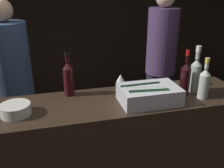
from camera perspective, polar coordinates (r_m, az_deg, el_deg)
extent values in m
cube|color=black|center=(4.14, -8.95, 15.36)|extent=(6.40, 0.06, 2.80)
cube|color=#2D2116|center=(2.10, 0.18, -17.13)|extent=(2.05, 0.51, 1.07)
cube|color=silver|center=(1.78, 8.48, -2.39)|extent=(0.41, 0.27, 0.12)
cylinder|color=black|center=(1.71, 8.36, -2.39)|extent=(0.28, 0.10, 0.07)
cylinder|color=#B2B7AD|center=(1.75, 7.22, -1.67)|extent=(0.29, 0.12, 0.07)
cylinder|color=black|center=(1.80, 6.43, -0.95)|extent=(0.30, 0.08, 0.07)
cylinder|color=silver|center=(1.72, -21.19, -5.46)|extent=(0.19, 0.19, 0.07)
cylinder|color=gray|center=(1.71, -21.33, -4.55)|extent=(0.16, 0.16, 0.01)
cylinder|color=silver|center=(1.95, 1.90, -1.75)|extent=(0.07, 0.07, 0.00)
cylinder|color=silver|center=(1.94, 1.92, -0.72)|extent=(0.01, 0.01, 0.07)
cone|color=silver|center=(1.91, 1.94, 1.23)|extent=(0.08, 0.08, 0.07)
cylinder|color=silver|center=(2.21, 19.21, 0.71)|extent=(0.07, 0.07, 0.06)
sphere|color=#F4C66B|center=(2.21, 19.22, 0.79)|extent=(0.03, 0.03, 0.03)
cylinder|color=black|center=(1.94, 16.26, 0.42)|extent=(0.07, 0.07, 0.21)
cone|color=black|center=(1.90, 16.66, 3.98)|extent=(0.07, 0.07, 0.04)
cylinder|color=black|center=(1.88, 16.90, 6.07)|extent=(0.02, 0.02, 0.10)
cylinder|color=maroon|center=(1.87, 16.99, 6.88)|extent=(0.03, 0.03, 0.04)
cylinder|color=#9EA899|center=(2.02, 18.40, 1.21)|extent=(0.08, 0.08, 0.21)
cone|color=#9EA899|center=(1.99, 18.85, 4.74)|extent=(0.08, 0.08, 0.05)
cylinder|color=#9EA899|center=(1.97, 19.11, 6.79)|extent=(0.03, 0.03, 0.10)
cylinder|color=silver|center=(1.96, 19.21, 7.58)|extent=(0.04, 0.04, 0.05)
cylinder|color=#B2B7AD|center=(1.93, 20.21, -0.54)|extent=(0.07, 0.07, 0.18)
cone|color=#B2B7AD|center=(1.90, 20.65, 2.62)|extent=(0.07, 0.07, 0.04)
cylinder|color=#B2B7AD|center=(1.88, 20.90, 4.42)|extent=(0.03, 0.03, 0.08)
cylinder|color=gold|center=(1.87, 20.99, 5.07)|extent=(0.03, 0.03, 0.04)
cylinder|color=black|center=(1.89, -9.85, 0.47)|extent=(0.08, 0.08, 0.21)
cone|color=black|center=(1.84, -10.10, 4.19)|extent=(0.08, 0.08, 0.05)
cylinder|color=black|center=(1.83, -10.23, 6.09)|extent=(0.03, 0.03, 0.08)
cylinder|color=black|center=(1.82, -10.28, 6.76)|extent=(0.03, 0.03, 0.04)
cube|color=black|center=(3.29, 10.36, -4.32)|extent=(0.27, 0.20, 0.84)
cylinder|color=#473356|center=(3.02, 11.40, 9.48)|extent=(0.36, 0.36, 0.76)
cube|color=black|center=(2.91, -20.32, -9.59)|extent=(0.30, 0.22, 0.80)
cylinder|color=#334766|center=(2.61, -22.50, 4.93)|extent=(0.40, 0.40, 0.73)
sphere|color=tan|center=(2.53, -24.08, 15.15)|extent=(0.21, 0.21, 0.21)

